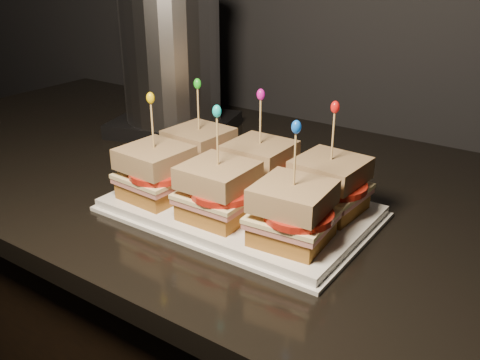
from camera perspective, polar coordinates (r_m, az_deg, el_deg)
The scene contains 48 objects.
granite_slab at distance 0.84m, azimuth 14.78°, elevation -4.50°, with size 2.17×0.74×0.03m, color black.
platter at distance 0.80m, azimuth 0.00°, elevation -3.03°, with size 0.37×0.23×0.02m, color white.
platter_rim at distance 0.80m, azimuth 0.00°, elevation -3.41°, with size 0.39×0.24×0.01m, color white.
sandwich_0_bread_bot at distance 0.89m, azimuth -4.28°, elevation 1.37°, with size 0.09×0.09×0.02m, color brown.
sandwich_0_ham at distance 0.89m, azimuth -4.31°, elevation 2.34°, with size 0.10×0.09×0.01m, color #C1685F.
sandwich_0_cheese at distance 0.89m, azimuth -4.33°, elevation 2.77°, with size 0.10×0.10×0.01m, color #FFEAA5.
sandwich_0_tomato at distance 0.87m, azimuth -3.97°, elevation 2.96°, with size 0.09×0.09×0.01m, color #B52114.
sandwich_0_bread_top at distance 0.88m, azimuth -4.38°, elevation 4.44°, with size 0.09×0.09×0.03m, color #5E3510.
sandwich_0_pick at distance 0.86m, azimuth -4.47°, elevation 7.30°, with size 0.00×0.00×0.09m, color tan.
sandwich_0_frill at distance 0.85m, azimuth -4.57°, elevation 10.21°, with size 0.01×0.01×0.02m, color green.
sandwich_1_bread_bot at distance 0.83m, azimuth 2.08°, elevation -0.37°, with size 0.09×0.09×0.02m, color brown.
sandwich_1_ham at distance 0.82m, azimuth 2.09°, elevation 0.67°, with size 0.10×0.09×0.01m, color #C1685F.
sandwich_1_cheese at distance 0.82m, azimuth 2.10°, elevation 1.12°, with size 0.10×0.10×0.01m, color #FFEAA5.
sandwich_1_tomato at distance 0.81m, azimuth 2.59°, elevation 1.29°, with size 0.09×0.09×0.01m, color #B52114.
sandwich_1_bread_top at distance 0.81m, azimuth 2.13°, elevation 2.91°, with size 0.09×0.09×0.03m, color #5E3510.
sandwich_1_pick at distance 0.80m, azimuth 2.18°, elevation 5.97°, with size 0.00×0.00×0.09m, color tan.
sandwich_1_frill at distance 0.78m, azimuth 2.23°, elevation 9.11°, with size 0.01×0.01×0.02m, color #C40F94.
sandwich_2_bread_bot at distance 0.78m, azimuth 9.38°, elevation -2.36°, with size 0.09×0.09×0.02m, color brown.
sandwich_2_ham at distance 0.77m, azimuth 9.46°, elevation -1.27°, with size 0.10×0.09×0.01m, color #C1685F.
sandwich_2_cheese at distance 0.77m, azimuth 9.50°, elevation -0.80°, with size 0.10×0.10×0.01m, color #FFEAA5.
sandwich_2_tomato at distance 0.76m, azimuth 10.15°, elevation -0.64°, with size 0.09×0.09×0.01m, color #B52114.
sandwich_2_bread_top at distance 0.76m, azimuth 9.63°, elevation 1.09°, with size 0.09×0.09×0.03m, color #5E3510.
sandwich_2_pick at distance 0.74m, azimuth 9.87°, elevation 4.33°, with size 0.00×0.00×0.09m, color tan.
sandwich_2_frill at distance 0.73m, azimuth 10.11°, elevation 7.67°, with size 0.01×0.01×0.02m, color red.
sandwich_3_bread_bot at distance 0.82m, azimuth -8.89°, elevation -0.92°, with size 0.09×0.09×0.02m, color brown.
sandwich_3_ham at distance 0.81m, azimuth -8.96°, elevation 0.13°, with size 0.10×0.09×0.01m, color #C1685F.
sandwich_3_cheese at distance 0.81m, azimuth -8.99°, elevation 0.58°, with size 0.10×0.10×0.01m, color #FFEAA5.
sandwich_3_tomato at distance 0.80m, azimuth -8.69°, elevation 0.75°, with size 0.09×0.09×0.01m, color #B52114.
sandwich_3_bread_top at distance 0.80m, azimuth -9.11°, elevation 2.38°, with size 0.09×0.09×0.03m, color #5E3510.
sandwich_3_pick at distance 0.79m, azimuth -9.32°, elevation 5.47°, with size 0.00×0.00×0.09m, color tan.
sandwich_3_frill at distance 0.77m, azimuth -9.54°, elevation 8.63°, with size 0.01×0.01×0.02m, color #EFBF04.
sandwich_4_bread_bot at distance 0.75m, azimuth -2.30°, elevation -3.04°, with size 0.09×0.09×0.02m, color brown.
sandwich_4_ham at distance 0.74m, azimuth -2.32°, elevation -1.92°, with size 0.10×0.09×0.01m, color #C1685F.
sandwich_4_cheese at distance 0.74m, azimuth -2.33°, elevation -1.43°, with size 0.10×0.10×0.01m, color #FFEAA5.
sandwich_4_tomato at distance 0.73m, azimuth -1.86°, elevation -1.29°, with size 0.09×0.09×0.01m, color #B52114.
sandwich_4_bread_top at distance 0.73m, azimuth -2.36°, elevation 0.52°, with size 0.09×0.09×0.03m, color #5E3510.
sandwich_4_pick at distance 0.71m, azimuth -2.42°, elevation 3.88°, with size 0.00×0.00×0.09m, color tan.
sandwich_4_frill at distance 0.70m, azimuth -2.48°, elevation 7.35°, with size 0.01×0.01×0.02m, color #10C0BE.
sandwich_5_bread_bot at distance 0.69m, azimuth 5.54°, elevation -5.50°, with size 0.09×0.09×0.02m, color brown.
sandwich_5_ham at distance 0.69m, azimuth 5.59°, elevation -4.31°, with size 0.10×0.09×0.01m, color #C1685F.
sandwich_5_cheese at distance 0.68m, azimuth 5.61°, elevation -3.79°, with size 0.10×0.10×0.01m, color #FFEAA5.
sandwich_5_tomato at distance 0.67m, azimuth 6.28°, elevation -3.68°, with size 0.09×0.09×0.01m, color #B52114.
sandwich_5_bread_top at distance 0.67m, azimuth 5.70°, elevation -1.71°, with size 0.09×0.09×0.03m, color #5E3510.
sandwich_5_pick at distance 0.65m, azimuth 5.86°, elevation 1.89°, with size 0.00×0.00×0.09m, color tan.
sandwich_5_frill at distance 0.64m, azimuth 6.03°, elevation 5.65°, with size 0.01×0.01×0.02m, color blue.
appliance_base at distance 1.17m, azimuth -6.97°, elevation 5.88°, with size 0.24×0.20×0.03m, color #262628.
appliance_body at distance 1.14m, azimuth -7.33°, elevation 12.88°, with size 0.20×0.20×0.26m, color silver.
appliance at distance 1.14m, azimuth -7.32°, elevation 12.63°, with size 0.24×0.20×0.31m, color silver, non-canonical shape.
Camera 1 is at (0.02, 0.93, 1.30)m, focal length 40.00 mm.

